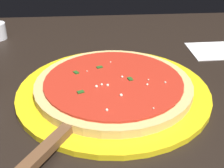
{
  "coord_description": "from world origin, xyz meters",
  "views": [
    {
      "loc": [
        0.51,
        -0.04,
        1.1
      ],
      "look_at": [
        -0.0,
        -0.0,
        0.8
      ],
      "focal_mm": 49.78,
      "sensor_mm": 36.0,
      "label": 1
    }
  ],
  "objects_px": {
    "pizza_server": "(60,137)",
    "napkin_folded_right": "(212,51)",
    "serving_plate": "(112,91)",
    "pizza": "(112,84)"
  },
  "relations": [
    {
      "from": "pizza_server",
      "to": "pizza",
      "type": "bearing_deg",
      "value": 148.49
    },
    {
      "from": "serving_plate",
      "to": "pizza_server",
      "type": "height_order",
      "value": "pizza_server"
    },
    {
      "from": "pizza",
      "to": "napkin_folded_right",
      "type": "bearing_deg",
      "value": 124.39
    },
    {
      "from": "serving_plate",
      "to": "pizza",
      "type": "xyz_separation_m",
      "value": [
        0.0,
        -0.0,
        0.01
      ]
    },
    {
      "from": "pizza",
      "to": "pizza_server",
      "type": "height_order",
      "value": "pizza"
    },
    {
      "from": "serving_plate",
      "to": "pizza",
      "type": "distance_m",
      "value": 0.01
    },
    {
      "from": "pizza_server",
      "to": "napkin_folded_right",
      "type": "bearing_deg",
      "value": 132.68
    },
    {
      "from": "serving_plate",
      "to": "pizza_server",
      "type": "relative_size",
      "value": 1.76
    },
    {
      "from": "napkin_folded_right",
      "to": "serving_plate",
      "type": "bearing_deg",
      "value": -55.61
    },
    {
      "from": "pizza_server",
      "to": "napkin_folded_right",
      "type": "height_order",
      "value": "pizza_server"
    }
  ]
}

